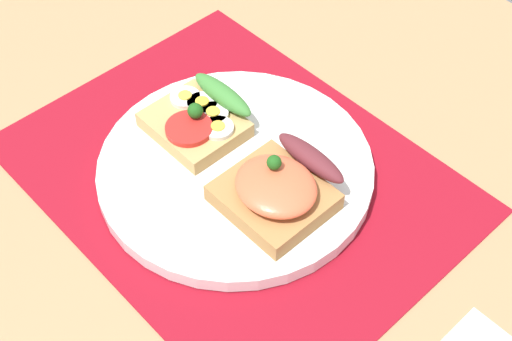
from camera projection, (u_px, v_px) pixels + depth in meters
The scene contains 5 objects.
ground_plane at pixel (236, 186), 74.40cm from camera, with size 120.00×90.00×3.20cm, color tan.
placemat at pixel (236, 175), 73.08cm from camera, with size 43.58×33.33×0.30cm, color maroon.
plate at pixel (236, 169), 72.36cm from camera, with size 27.52×27.52×1.58cm, color white.
sandwich_egg_tomato at pixel (198, 120), 73.81cm from camera, with size 9.45×9.42×3.92cm.
sandwich_salmon at pixel (278, 189), 67.20cm from camera, with size 9.77×10.35×5.36cm.
Camera 1 is at (36.03, -30.90, 55.75)cm, focal length 50.85 mm.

